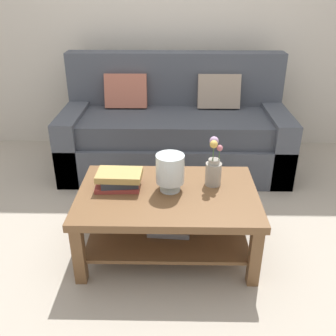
{
  "coord_description": "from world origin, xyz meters",
  "views": [
    {
      "loc": [
        0.05,
        -2.43,
        1.69
      ],
      "look_at": [
        0.01,
        -0.18,
        0.55
      ],
      "focal_mm": 40.39,
      "sensor_mm": 36.0,
      "label": 1
    }
  ],
  "objects_px": {
    "couch": "(175,131)",
    "coffee_table": "(168,208)",
    "flower_pitcher": "(214,168)",
    "glass_hurricane_vase": "(170,170)",
    "book_stack_main": "(119,179)"
  },
  "relations": [
    {
      "from": "coffee_table",
      "to": "book_stack_main",
      "type": "bearing_deg",
      "value": 168.42
    },
    {
      "from": "couch",
      "to": "glass_hurricane_vase",
      "type": "bearing_deg",
      "value": -91.26
    },
    {
      "from": "couch",
      "to": "coffee_table",
      "type": "bearing_deg",
      "value": -91.87
    },
    {
      "from": "coffee_table",
      "to": "book_stack_main",
      "type": "relative_size",
      "value": 3.75
    },
    {
      "from": "coffee_table",
      "to": "glass_hurricane_vase",
      "type": "xyz_separation_m",
      "value": [
        0.01,
        0.03,
        0.27
      ]
    },
    {
      "from": "coffee_table",
      "to": "flower_pitcher",
      "type": "xyz_separation_m",
      "value": [
        0.3,
        0.11,
        0.25
      ]
    },
    {
      "from": "couch",
      "to": "flower_pitcher",
      "type": "height_order",
      "value": "couch"
    },
    {
      "from": "glass_hurricane_vase",
      "to": "flower_pitcher",
      "type": "xyz_separation_m",
      "value": [
        0.29,
        0.08,
        -0.02
      ]
    },
    {
      "from": "book_stack_main",
      "to": "flower_pitcher",
      "type": "relative_size",
      "value": 0.92
    },
    {
      "from": "glass_hurricane_vase",
      "to": "coffee_table",
      "type": "bearing_deg",
      "value": -114.49
    },
    {
      "from": "glass_hurricane_vase",
      "to": "flower_pitcher",
      "type": "relative_size",
      "value": 0.74
    },
    {
      "from": "couch",
      "to": "book_stack_main",
      "type": "relative_size",
      "value": 6.74
    },
    {
      "from": "couch",
      "to": "coffee_table",
      "type": "height_order",
      "value": "couch"
    },
    {
      "from": "flower_pitcher",
      "to": "couch",
      "type": "bearing_deg",
      "value": 102.05
    },
    {
      "from": "coffee_table",
      "to": "glass_hurricane_vase",
      "type": "relative_size",
      "value": 4.69
    }
  ]
}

